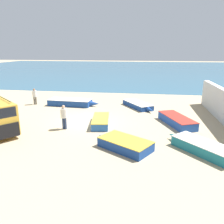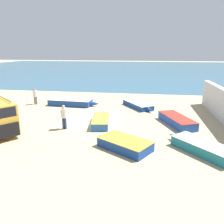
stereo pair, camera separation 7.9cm
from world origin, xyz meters
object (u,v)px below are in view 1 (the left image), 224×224
at_px(fishing_rowboat_3, 138,105).
at_px(fisherman_0, 35,95).
at_px(fishing_rowboat_0, 72,102).
at_px(fisherman_2, 64,115).
at_px(fishing_rowboat_1, 176,120).
at_px(fishing_rowboat_2, 101,121).
at_px(fishing_rowboat_4, 201,147).
at_px(fishing_rowboat_5, 124,144).

relative_size(fishing_rowboat_3, fisherman_0, 2.48).
height_order(fishing_rowboat_0, fisherman_2, fisherman_2).
height_order(fishing_rowboat_0, fishing_rowboat_1, fishing_rowboat_0).
height_order(fishing_rowboat_2, fishing_rowboat_3, fishing_rowboat_2).
bearing_deg(fisherman_0, fisherman_2, 12.20).
distance_m(fishing_rowboat_0, fisherman_0, 4.07).
height_order(fishing_rowboat_3, fisherman_0, fisherman_0).
bearing_deg(fishing_rowboat_4, fisherman_0, 16.15).
relative_size(fishing_rowboat_5, fisherman_2, 2.05).
height_order(fishing_rowboat_2, fishing_rowboat_4, fishing_rowboat_4).
bearing_deg(fishing_rowboat_5, fisherman_0, -9.96).
height_order(fishing_rowboat_0, fishing_rowboat_2, fishing_rowboat_0).
xyz_separation_m(fishing_rowboat_0, fishing_rowboat_2, (4.21, -5.43, -0.04)).
relative_size(fishing_rowboat_0, fisherman_2, 3.00).
bearing_deg(fishing_rowboat_4, fishing_rowboat_1, -32.58).
xyz_separation_m(fishing_rowboat_2, fishing_rowboat_5, (2.23, -4.14, 0.01)).
relative_size(fishing_rowboat_2, fisherman_0, 2.27).
bearing_deg(fishing_rowboat_3, fishing_rowboat_4, -11.75).
distance_m(fishing_rowboat_5, fisherman_0, 14.06).
distance_m(fisherman_0, fisherman_2, 8.88).
bearing_deg(fishing_rowboat_1, fisherman_0, 50.51).
distance_m(fishing_rowboat_5, fisherman_2, 5.42).
distance_m(fishing_rowboat_1, fisherman_2, 8.69).
distance_m(fishing_rowboat_0, fishing_rowboat_4, 14.38).
relative_size(fishing_rowboat_3, fishing_rowboat_5, 1.15).
height_order(fishing_rowboat_2, fisherman_2, fisherman_2).
distance_m(fishing_rowboat_0, fisherman_2, 7.19).
bearing_deg(fishing_rowboat_0, fisherman_0, -174.38).
bearing_deg(fisherman_0, fishing_rowboat_1, 44.61).
xyz_separation_m(fishing_rowboat_0, fisherman_0, (-4.00, -0.18, 0.71)).
height_order(fishing_rowboat_4, fisherman_0, fisherman_0).
bearing_deg(fishing_rowboat_2, fishing_rowboat_3, -34.06).
relative_size(fishing_rowboat_2, fisherman_2, 2.16).
height_order(fishing_rowboat_2, fishing_rowboat_5, fishing_rowboat_5).
relative_size(fishing_rowboat_3, fisherman_2, 2.36).
bearing_deg(fishing_rowboat_3, fisherman_0, -122.27).
distance_m(fishing_rowboat_4, fishing_rowboat_5, 4.47).
xyz_separation_m(fisherman_0, fisherman_2, (5.78, -6.75, 0.05)).
relative_size(fishing_rowboat_1, fisherman_2, 2.51).
bearing_deg(fishing_rowboat_0, fisherman_2, -72.60).
height_order(fishing_rowboat_1, fishing_rowboat_3, fishing_rowboat_1).
distance_m(fishing_rowboat_2, fisherman_0, 9.78).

